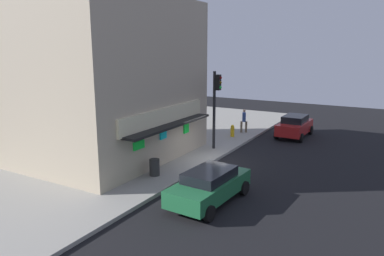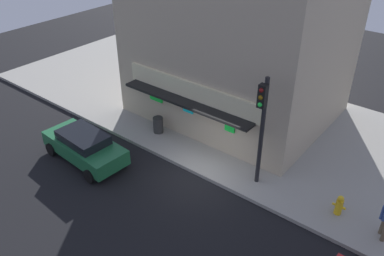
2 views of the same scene
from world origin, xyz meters
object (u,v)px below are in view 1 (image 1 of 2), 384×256
object	(u,v)px
traffic_light	(216,100)
parked_car_red	(295,126)
trash_can	(155,167)
fire_hydrant	(232,131)
parked_car_green	(210,185)
pedestrian	(244,120)

from	to	relation	value
traffic_light	parked_car_red	xyz separation A→B (m)	(6.41, -3.36, -2.48)
traffic_light	trash_can	world-z (taller)	traffic_light
trash_can	fire_hydrant	bearing A→B (deg)	-0.48
traffic_light	parked_car_red	distance (m)	7.65
fire_hydrant	parked_car_green	world-z (taller)	parked_car_green
fire_hydrant	traffic_light	bearing A→B (deg)	-174.41
traffic_light	fire_hydrant	xyz separation A→B (m)	(3.49, 0.34, -2.72)
trash_can	parked_car_green	distance (m)	3.92
fire_hydrant	trash_can	size ratio (longest dim) A/B	1.03
trash_can	parked_car_green	world-z (taller)	parked_car_green
pedestrian	parked_car_red	distance (m)	3.73
parked_car_red	fire_hydrant	bearing A→B (deg)	128.23
fire_hydrant	parked_car_red	bearing A→B (deg)	-51.77
pedestrian	parked_car_green	xyz separation A→B (m)	(-12.45, -3.46, -0.36)
fire_hydrant	parked_car_red	distance (m)	4.72
fire_hydrant	pedestrian	xyz separation A→B (m)	(1.71, -0.19, 0.54)
traffic_light	parked_car_green	distance (m)	8.36
fire_hydrant	trash_can	world-z (taller)	fire_hydrant
parked_car_red	trash_can	bearing A→B (deg)	163.10
parked_car_green	parked_car_red	size ratio (longest dim) A/B	1.11
trash_can	pedestrian	xyz separation A→B (m)	(11.24, -0.26, 0.54)
traffic_light	pedestrian	bearing A→B (deg)	1.72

